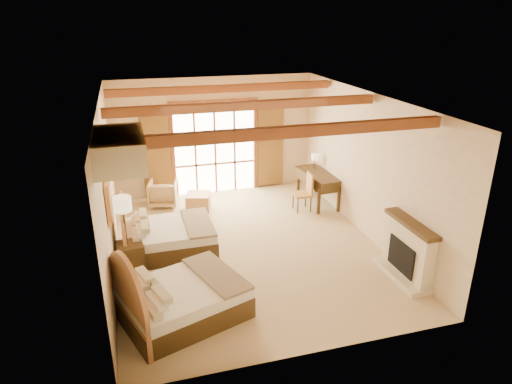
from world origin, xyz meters
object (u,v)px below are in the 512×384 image
object	(u,v)px
bed_far	(162,236)
desk	(318,187)
armchair	(163,193)
bed_near	(174,298)
nightstand	(131,257)

from	to	relation	value
bed_far	desk	bearing A→B (deg)	20.56
bed_far	armchair	xyz separation A→B (m)	(0.26, 2.55, -0.04)
armchair	bed_near	bearing A→B (deg)	100.33
armchair	desk	distance (m)	4.09
bed_near	nightstand	size ratio (longest dim) A/B	3.96
armchair	nightstand	bearing A→B (deg)	87.34
bed_far	armchair	size ratio (longest dim) A/B	2.54
bed_far	nightstand	xyz separation A→B (m)	(-0.67, -0.64, -0.07)
bed_near	desk	world-z (taller)	bed_near
nightstand	armchair	bearing A→B (deg)	67.83
desk	bed_near	bearing A→B (deg)	-142.40
bed_near	nightstand	world-z (taller)	bed_near
desk	bed_far	bearing A→B (deg)	-164.68
bed_far	armchair	distance (m)	2.57
bed_near	desk	distance (m)	5.81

